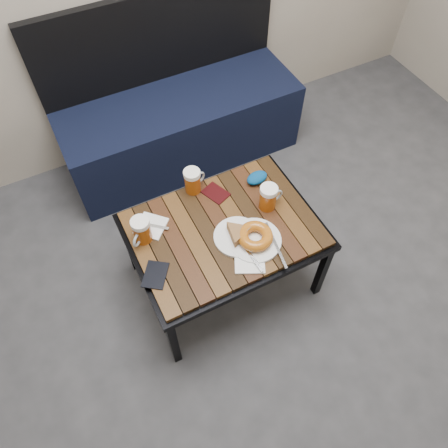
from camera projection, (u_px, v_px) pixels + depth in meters
name	position (u px, v px, depth m)	size (l,w,h in m)	color
ground	(325.00, 417.00, 1.92)	(4.00, 4.00, 0.00)	#2D2D30
bench	(179.00, 120.00, 2.63)	(1.40, 0.50, 0.95)	black
cafe_table	(224.00, 233.00, 1.97)	(0.84, 0.62, 0.47)	black
beer_mug_left	(142.00, 230.00, 1.85)	(0.11, 0.11, 0.13)	#94410C
beer_mug_centre	(193.00, 181.00, 2.01)	(0.12, 0.09, 0.13)	#94410C
beer_mug_right	(269.00, 197.00, 1.95)	(0.12, 0.08, 0.13)	#94410C
plate_pie	(238.00, 235.00, 1.88)	(0.21, 0.21, 0.06)	white
plate_bagel	(255.00, 238.00, 1.87)	(0.23, 0.30, 0.06)	white
napkin_left	(151.00, 226.00, 1.93)	(0.17, 0.17, 0.01)	white
napkin_right	(250.00, 263.00, 1.83)	(0.16, 0.15, 0.01)	white
passport_navy	(155.00, 275.00, 1.79)	(0.09, 0.13, 0.01)	black
passport_burgundy	(216.00, 193.00, 2.04)	(0.08, 0.12, 0.01)	black
knit_pouch	(257.00, 178.00, 2.07)	(0.11, 0.07, 0.05)	navy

